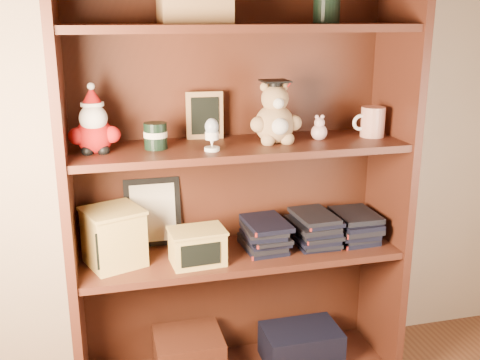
% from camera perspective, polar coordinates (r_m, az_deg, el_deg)
% --- Properties ---
extents(bookcase, '(1.20, 0.35, 1.60)m').
position_cam_1_polar(bookcase, '(2.03, -0.42, -0.73)').
color(bookcase, '#4A2115').
rests_on(bookcase, ground).
extents(shelf_lower, '(1.14, 0.33, 0.02)m').
position_cam_1_polar(shelf_lower, '(2.07, 0.00, -7.52)').
color(shelf_lower, '#4A2115').
rests_on(shelf_lower, ground).
extents(shelf_upper, '(1.14, 0.33, 0.02)m').
position_cam_1_polar(shelf_upper, '(1.94, 0.00, 3.33)').
color(shelf_upper, '#4A2115').
rests_on(shelf_upper, ground).
extents(santa_plush, '(0.16, 0.12, 0.23)m').
position_cam_1_polar(santa_plush, '(1.86, -14.62, 5.25)').
color(santa_plush, '#A50F0F').
rests_on(santa_plush, shelf_upper).
extents(teachers_tin, '(0.08, 0.08, 0.09)m').
position_cam_1_polar(teachers_tin, '(1.88, -8.57, 4.49)').
color(teachers_tin, black).
rests_on(teachers_tin, shelf_upper).
extents(chalkboard_plaque, '(0.13, 0.07, 0.17)m').
position_cam_1_polar(chalkboard_plaque, '(2.01, -3.62, 6.49)').
color(chalkboard_plaque, '#9E7547').
rests_on(chalkboard_plaque, shelf_upper).
extents(egg_cup, '(0.05, 0.05, 0.11)m').
position_cam_1_polar(egg_cup, '(1.83, -2.88, 4.76)').
color(egg_cup, white).
rests_on(egg_cup, shelf_upper).
extents(grad_teddy_bear, '(0.18, 0.16, 0.22)m').
position_cam_1_polar(grad_teddy_bear, '(1.95, 3.59, 6.25)').
color(grad_teddy_bear, tan).
rests_on(grad_teddy_bear, shelf_upper).
extents(pink_figurine, '(0.06, 0.06, 0.09)m').
position_cam_1_polar(pink_figurine, '(2.02, 8.04, 5.06)').
color(pink_figurine, beige).
rests_on(pink_figurine, shelf_upper).
extents(teacher_mug, '(0.12, 0.09, 0.11)m').
position_cam_1_polar(teacher_mug, '(2.10, 13.26, 5.77)').
color(teacher_mug, silver).
rests_on(teacher_mug, shelf_upper).
extents(certificate_frame, '(0.20, 0.05, 0.26)m').
position_cam_1_polar(certificate_frame, '(2.10, -8.84, -3.25)').
color(certificate_frame, black).
rests_on(certificate_frame, shelf_lower).
extents(treats_box, '(0.24, 0.24, 0.20)m').
position_cam_1_polar(treats_box, '(1.97, -12.71, -5.62)').
color(treats_box, '#D7B358').
rests_on(treats_box, shelf_lower).
extents(pencils_box, '(0.20, 0.15, 0.12)m').
position_cam_1_polar(pencils_box, '(1.95, -4.35, -6.72)').
color(pencils_box, '#D7B358').
rests_on(pencils_box, shelf_lower).
extents(book_stack_left, '(0.14, 0.20, 0.11)m').
position_cam_1_polar(book_stack_left, '(2.07, 2.50, -5.52)').
color(book_stack_left, black).
rests_on(book_stack_left, shelf_lower).
extents(book_stack_mid, '(0.14, 0.20, 0.13)m').
position_cam_1_polar(book_stack_mid, '(2.12, 7.53, -4.80)').
color(book_stack_mid, black).
rests_on(book_stack_mid, shelf_lower).
extents(book_stack_right, '(0.14, 0.20, 0.10)m').
position_cam_1_polar(book_stack_right, '(2.19, 11.62, -4.74)').
color(book_stack_right, black).
rests_on(book_stack_right, shelf_lower).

